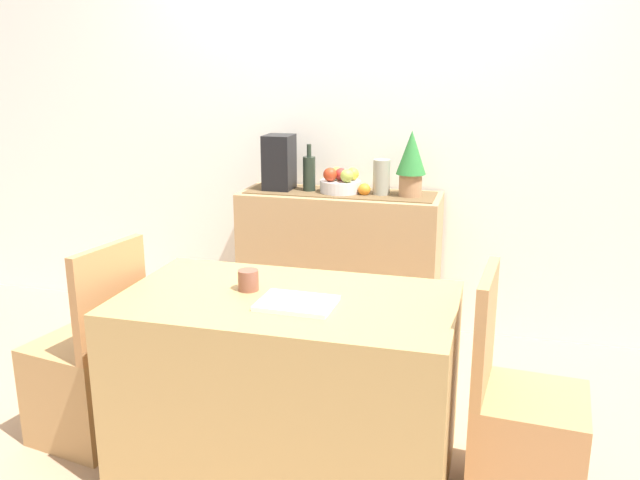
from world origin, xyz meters
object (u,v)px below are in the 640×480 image
(wine_bottle, at_px, (309,173))
(chair_near_window, at_px, (89,381))
(dining_table, at_px, (288,384))
(fruit_bowl, at_px, (340,186))
(open_book, at_px, (297,303))
(chair_by_corner, at_px, (523,440))
(potted_plant, at_px, (411,160))
(coffee_maker, at_px, (279,163))
(sideboard_console, at_px, (340,266))
(coffee_cup, at_px, (248,280))
(ceramic_vase, at_px, (381,178))

(wine_bottle, bearing_deg, chair_near_window, -113.74)
(wine_bottle, bearing_deg, dining_table, -77.60)
(fruit_bowl, relative_size, open_book, 0.83)
(dining_table, height_order, chair_by_corner, chair_by_corner)
(wine_bottle, relative_size, potted_plant, 0.74)
(coffee_maker, relative_size, potted_plant, 0.87)
(coffee_maker, distance_m, chair_near_window, 1.64)
(fruit_bowl, xyz_separation_m, chair_by_corner, (1.03, -1.38, -0.65))
(sideboard_console, relative_size, dining_table, 0.89)
(sideboard_console, relative_size, chair_near_window, 1.28)
(chair_by_corner, bearing_deg, wine_bottle, 131.39)
(sideboard_console, relative_size, wine_bottle, 4.19)
(open_book, distance_m, chair_near_window, 1.09)
(sideboard_console, xyz_separation_m, coffee_cup, (-0.05, -1.34, 0.34))
(wine_bottle, distance_m, chair_by_corner, 1.97)
(sideboard_console, height_order, wine_bottle, wine_bottle)
(wine_bottle, relative_size, chair_near_window, 0.31)
(fruit_bowl, relative_size, dining_table, 0.18)
(sideboard_console, distance_m, coffee_cup, 1.38)
(ceramic_vase, distance_m, potted_plant, 0.19)
(sideboard_console, xyz_separation_m, open_book, (0.18, -1.45, 0.31))
(sideboard_console, distance_m, chair_by_corner, 1.73)
(potted_plant, xyz_separation_m, chair_by_corner, (0.63, -1.38, -0.81))
(fruit_bowl, bearing_deg, coffee_cup, -92.24)
(sideboard_console, height_order, chair_by_corner, chair_by_corner)
(sideboard_console, relative_size, fruit_bowl, 4.95)
(ceramic_vase, distance_m, dining_table, 1.51)
(open_book, height_order, coffee_cup, coffee_cup)
(sideboard_console, distance_m, ceramic_vase, 0.59)
(wine_bottle, distance_m, potted_plant, 0.59)
(sideboard_console, height_order, open_book, sideboard_console)
(sideboard_console, xyz_separation_m, wine_bottle, (-0.19, 0.00, 0.54))
(sideboard_console, xyz_separation_m, fruit_bowl, (-0.00, 0.00, 0.48))
(wine_bottle, xyz_separation_m, coffee_maker, (-0.18, 0.00, 0.05))
(ceramic_vase, relative_size, potted_plant, 0.55)
(chair_near_window, bearing_deg, fruit_bowl, 60.16)
(coffee_maker, xyz_separation_m, chair_by_corner, (1.39, -1.38, -0.77))
(chair_near_window, xyz_separation_m, chair_by_corner, (1.82, 0.00, 0.00))
(sideboard_console, relative_size, potted_plant, 3.11)
(fruit_bowl, height_order, potted_plant, potted_plant)
(wine_bottle, bearing_deg, coffee_maker, 180.00)
(dining_table, bearing_deg, fruit_bowl, 94.90)
(chair_by_corner, bearing_deg, fruit_bowl, 126.76)
(ceramic_vase, xyz_separation_m, coffee_cup, (-0.29, -1.34, -0.19))
(coffee_cup, bearing_deg, wine_bottle, 95.64)
(wine_bottle, xyz_separation_m, chair_by_corner, (1.21, -1.38, -0.71))
(sideboard_console, distance_m, coffee_maker, 0.70)
(coffee_maker, bearing_deg, sideboard_console, 0.00)
(chair_near_window, bearing_deg, ceramic_vase, 53.28)
(coffee_maker, height_order, chair_by_corner, coffee_maker)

